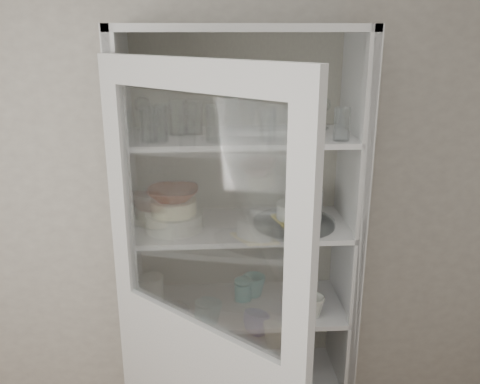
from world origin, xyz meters
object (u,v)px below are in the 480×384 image
(goblet_0, at_px, (143,112))
(mug_teal, at_px, (254,286))
(mug_blue, at_px, (298,295))
(cream_dish, at_px, (234,373))
(goblet_3, at_px, (323,112))
(measuring_cups, at_px, (173,310))
(glass_platter, at_px, (294,223))
(grey_bowl_stack, at_px, (307,205))
(white_ramekin, at_px, (294,211))
(terracotta_bowl, at_px, (173,194))
(yellow_trivet, at_px, (294,219))
(mug_white, at_px, (313,306))
(pantry_cabinet, at_px, (239,281))
(goblet_2, at_px, (252,109))
(teal_jar, at_px, (243,290))
(cupboard_door, at_px, (202,376))
(plate_stack_front, at_px, (174,221))
(white_canister, at_px, (151,290))
(tin_box, at_px, (271,371))
(goblet_1, at_px, (231,110))
(plate_stack_back, at_px, (156,203))
(cream_bowl, at_px, (174,207))

(goblet_0, bearing_deg, mug_teal, -4.49)
(mug_blue, height_order, cream_dish, mug_blue)
(goblet_3, relative_size, measuring_cups, 1.42)
(glass_platter, distance_m, grey_bowl_stack, 0.11)
(mug_teal, bearing_deg, white_ramekin, -19.40)
(terracotta_bowl, height_order, measuring_cups, terracotta_bowl)
(yellow_trivet, xyz_separation_m, mug_white, (0.08, -0.10, -0.38))
(pantry_cabinet, height_order, white_ramekin, pantry_cabinet)
(pantry_cabinet, bearing_deg, measuring_cups, -155.00)
(pantry_cabinet, bearing_deg, goblet_2, 27.40)
(goblet_0, bearing_deg, teal_jar, -9.22)
(cupboard_door, relative_size, white_ramekin, 12.79)
(terracotta_bowl, bearing_deg, grey_bowl_stack, 6.67)
(plate_stack_front, distance_m, white_canister, 0.39)
(cupboard_door, xyz_separation_m, yellow_trivet, (0.41, 0.50, 0.41))
(white_ramekin, bearing_deg, terracotta_bowl, -178.70)
(goblet_2, bearing_deg, tin_box, -51.80)
(cupboard_door, height_order, mug_blue, cupboard_door)
(pantry_cabinet, relative_size, measuring_cups, 19.59)
(cupboard_door, bearing_deg, goblet_2, 113.13)
(yellow_trivet, bearing_deg, measuring_cups, -175.37)
(goblet_0, distance_m, mug_white, 1.13)
(cupboard_door, distance_m, goblet_3, 1.20)
(terracotta_bowl, distance_m, grey_bowl_stack, 0.60)
(pantry_cabinet, bearing_deg, goblet_1, 139.38)
(plate_stack_back, bearing_deg, mug_white, -21.25)
(mug_white, bearing_deg, grey_bowl_stack, 114.81)
(goblet_2, height_order, glass_platter, goblet_2)
(goblet_3, height_order, white_canister, goblet_3)
(yellow_trivet, height_order, white_canister, yellow_trivet)
(glass_platter, bearing_deg, goblet_3, 44.08)
(cupboard_door, distance_m, grey_bowl_stack, 0.86)
(cream_bowl, xyz_separation_m, teal_jar, (0.30, 0.08, -0.45))
(plate_stack_front, relative_size, plate_stack_back, 1.16)
(mug_teal, bearing_deg, yellow_trivet, -19.40)
(white_ramekin, bearing_deg, plate_stack_back, 164.28)
(yellow_trivet, relative_size, tin_box, 0.83)
(cupboard_door, height_order, white_ramekin, cupboard_door)
(mug_white, bearing_deg, mug_teal, 160.64)
(goblet_2, xyz_separation_m, yellow_trivet, (0.18, -0.13, -0.47))
(grey_bowl_stack, bearing_deg, cream_bowl, -173.33)
(terracotta_bowl, height_order, white_canister, terracotta_bowl)
(plate_stack_back, height_order, mug_white, plate_stack_back)
(teal_jar, bearing_deg, plate_stack_front, -164.99)
(pantry_cabinet, relative_size, white_ramekin, 13.43)
(cream_bowl, distance_m, mug_blue, 0.71)
(goblet_3, bearing_deg, yellow_trivet, -135.92)
(cupboard_door, distance_m, cream_bowl, 0.70)
(white_canister, bearing_deg, mug_teal, 5.70)
(goblet_3, xyz_separation_m, mug_teal, (-0.30, -0.03, -0.82))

